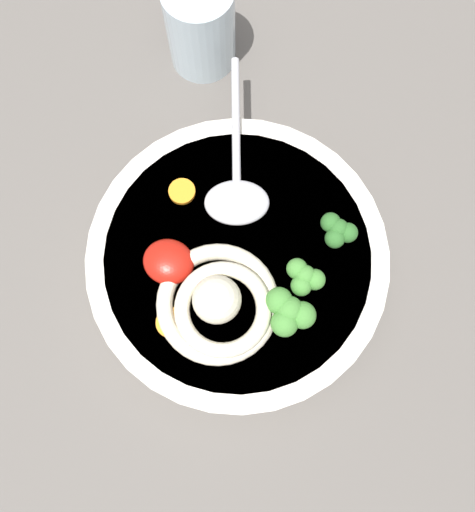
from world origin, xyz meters
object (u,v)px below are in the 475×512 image
at_px(soup_spoon, 237,188).
at_px(drinking_glass, 201,26).
at_px(soup_bowl, 238,263).
at_px(noodle_pile, 219,304).

relative_size(soup_spoon, drinking_glass, 1.74).
bearing_deg(soup_bowl, drinking_glass, 119.73).
height_order(noodle_pile, drinking_glass, noodle_pile).
bearing_deg(drinking_glass, soup_spoon, -57.55).
relative_size(soup_bowl, noodle_pile, 2.34).
bearing_deg(noodle_pile, drinking_glass, 115.24).
bearing_deg(soup_spoon, drinking_glass, 10.87).
relative_size(noodle_pile, drinking_glass, 1.20).
xyz_separation_m(soup_bowl, soup_spoon, (-0.02, 0.06, 0.03)).
bearing_deg(noodle_pile, soup_bowl, 91.87).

